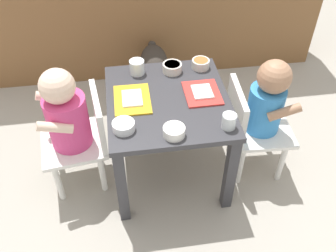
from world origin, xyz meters
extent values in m
plane|color=#9E998E|center=(0.00, 0.00, 0.00)|extent=(7.00, 7.00, 0.00)
cube|color=#333338|center=(0.00, 0.00, 0.44)|extent=(0.52, 0.57, 0.03)
cube|color=#333338|center=(-0.23, -0.25, 0.21)|extent=(0.04, 0.04, 0.43)
cube|color=#333338|center=(0.23, -0.25, 0.21)|extent=(0.04, 0.04, 0.43)
cube|color=#333338|center=(-0.23, 0.25, 0.21)|extent=(0.04, 0.04, 0.43)
cube|color=#333338|center=(0.23, 0.25, 0.21)|extent=(0.04, 0.04, 0.43)
cube|color=white|center=(-0.43, 0.00, 0.25)|extent=(0.31, 0.31, 0.02)
cube|color=white|center=(-0.30, 0.02, 0.37)|extent=(0.06, 0.27, 0.22)
cylinder|color=#D83F7F|center=(-0.43, 0.00, 0.38)|extent=(0.18, 0.18, 0.24)
sphere|color=beige|center=(-0.44, 0.00, 0.57)|extent=(0.15, 0.15, 0.15)
cylinder|color=white|center=(-0.54, 0.09, 0.12)|extent=(0.03, 0.03, 0.24)
cylinder|color=white|center=(-0.52, -0.11, 0.12)|extent=(0.03, 0.03, 0.24)
cylinder|color=white|center=(-0.34, 0.12, 0.12)|extent=(0.03, 0.03, 0.24)
cylinder|color=white|center=(-0.32, -0.08, 0.12)|extent=(0.03, 0.03, 0.24)
cylinder|color=beige|center=(-0.49, 0.10, 0.44)|extent=(0.15, 0.06, 0.09)
cylinder|color=beige|center=(-0.47, -0.10, 0.44)|extent=(0.15, 0.06, 0.09)
cube|color=white|center=(0.43, -0.04, 0.25)|extent=(0.30, 0.30, 0.02)
cube|color=white|center=(0.30, -0.03, 0.37)|extent=(0.04, 0.27, 0.22)
cylinder|color=#388CD8|center=(0.43, -0.04, 0.37)|extent=(0.16, 0.16, 0.22)
sphere|color=#A87A5B|center=(0.44, -0.04, 0.55)|extent=(0.15, 0.15, 0.15)
cylinder|color=white|center=(0.53, -0.14, 0.12)|extent=(0.03, 0.03, 0.24)
cylinder|color=white|center=(0.54, 0.06, 0.12)|extent=(0.03, 0.03, 0.24)
cylinder|color=white|center=(0.33, -0.13, 0.12)|extent=(0.03, 0.03, 0.24)
cylinder|color=white|center=(0.34, 0.07, 0.12)|extent=(0.03, 0.03, 0.24)
cylinder|color=#A87A5B|center=(0.48, -0.13, 0.43)|extent=(0.15, 0.05, 0.09)
cylinder|color=#A87A5B|center=(0.49, 0.05, 0.43)|extent=(0.15, 0.05, 0.09)
ellipsoid|color=#332D28|center=(0.01, 0.63, 0.22)|extent=(0.17, 0.32, 0.18)
sphere|color=#332D28|center=(0.00, 0.44, 0.27)|extent=(0.14, 0.14, 0.14)
sphere|color=black|center=(0.00, 0.39, 0.26)|extent=(0.06, 0.06, 0.06)
torus|color=green|center=(0.01, 0.48, 0.25)|extent=(0.12, 0.04, 0.12)
sphere|color=#332D28|center=(0.02, 0.78, 0.26)|extent=(0.05, 0.05, 0.05)
cylinder|color=#332D28|center=(-0.04, 0.54, 0.07)|extent=(0.04, 0.04, 0.14)
cylinder|color=#332D28|center=(0.06, 0.54, 0.07)|extent=(0.04, 0.04, 0.14)
cylinder|color=#332D28|center=(-0.04, 0.72, 0.07)|extent=(0.04, 0.04, 0.14)
cylinder|color=#332D28|center=(0.06, 0.71, 0.07)|extent=(0.04, 0.04, 0.14)
cube|color=gold|center=(-0.15, 0.01, 0.46)|extent=(0.15, 0.21, 0.01)
cube|color=white|center=(-0.15, 0.01, 0.46)|extent=(0.09, 0.11, 0.01)
cube|color=red|center=(0.15, 0.01, 0.46)|extent=(0.15, 0.18, 0.01)
cube|color=white|center=(0.15, 0.01, 0.46)|extent=(0.08, 0.10, 0.01)
cylinder|color=white|center=(-0.11, 0.21, 0.48)|extent=(0.07, 0.07, 0.07)
cylinder|color=silver|center=(-0.11, 0.21, 0.47)|extent=(0.06, 0.06, 0.05)
cylinder|color=white|center=(0.21, -0.21, 0.48)|extent=(0.06, 0.06, 0.06)
cylinder|color=silver|center=(0.21, -0.21, 0.47)|extent=(0.05, 0.05, 0.03)
cylinder|color=silver|center=(0.05, 0.20, 0.47)|extent=(0.09, 0.09, 0.04)
cylinder|color=#D84C33|center=(0.05, 0.20, 0.49)|extent=(0.07, 0.07, 0.01)
cylinder|color=white|center=(-0.01, -0.22, 0.47)|extent=(0.09, 0.09, 0.04)
cylinder|color=#4C8C33|center=(-0.01, -0.22, 0.49)|extent=(0.07, 0.07, 0.01)
cylinder|color=white|center=(-0.20, -0.16, 0.47)|extent=(0.09, 0.09, 0.04)
cylinder|color=#B26633|center=(-0.20, -0.16, 0.48)|extent=(0.07, 0.07, 0.01)
cylinder|color=silver|center=(0.19, 0.21, 0.47)|extent=(0.08, 0.08, 0.04)
cylinder|color=#B26633|center=(0.19, 0.21, 0.49)|extent=(0.07, 0.07, 0.01)
camera|label=1|loc=(-0.18, -1.23, 1.45)|focal=39.94mm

